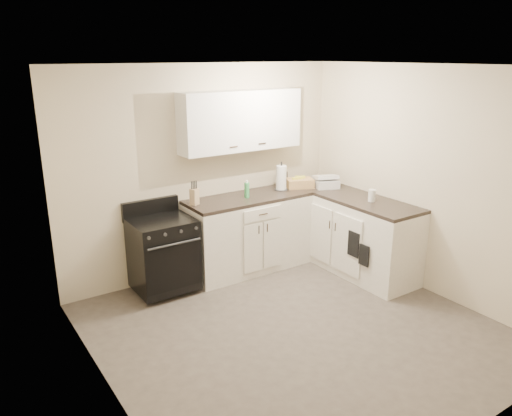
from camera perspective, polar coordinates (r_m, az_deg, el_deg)
floor at (r=5.06m, az=4.53°, el=-13.67°), size 3.60×3.60×0.00m
ceiling at (r=4.35m, az=5.33°, el=15.90°), size 3.60×3.60×0.00m
wall_back at (r=6.01m, az=-5.90°, el=4.19°), size 3.60×0.00×3.60m
wall_right at (r=5.81m, az=18.92°, el=2.90°), size 0.00×3.60×3.60m
wall_left at (r=3.75m, az=-17.19°, el=-4.58°), size 0.00×3.60×3.60m
wall_front at (r=3.43m, az=24.14°, el=-7.45°), size 3.60×0.00×3.60m
base_cabinets_back at (r=6.20m, az=-0.89°, el=-3.04°), size 1.55×0.60×0.90m
base_cabinets_right at (r=6.36m, az=10.52°, el=-2.80°), size 0.60×1.90×0.90m
countertop_back at (r=6.05m, az=-0.91°, el=1.14°), size 1.55×0.60×0.04m
countertop_right at (r=6.21m, az=10.75°, el=1.28°), size 0.60×1.90×0.04m
upper_cabinets at (r=5.99m, az=-1.74°, el=9.97°), size 1.55×0.30×0.70m
stove at (r=5.67m, az=-10.53°, el=-5.20°), size 0.67×0.57×0.81m
knife_block at (r=5.73m, az=-7.05°, el=1.29°), size 0.11×0.11×0.19m
paper_towel at (r=6.31m, az=2.90°, el=3.46°), size 0.15×0.15×0.31m
soap_bottle at (r=5.97m, az=-1.06°, el=2.04°), size 0.07×0.07×0.18m
picture_frame at (r=6.59m, az=3.08°, el=3.41°), size 0.14×0.08×0.17m
wicker_basket at (r=6.47m, az=5.01°, el=2.86°), size 0.40×0.33×0.11m
countertop_grill at (r=6.52m, az=8.02°, el=2.82°), size 0.37×0.35×0.11m
glass_jar at (r=5.98m, az=13.11°, el=1.40°), size 0.10×0.10×0.14m
oven_mitt_near at (r=5.77m, az=12.23°, el=-5.31°), size 0.02×0.14×0.25m
oven_mitt_far at (r=5.85m, az=11.11°, el=-4.08°), size 0.02×0.17×0.30m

